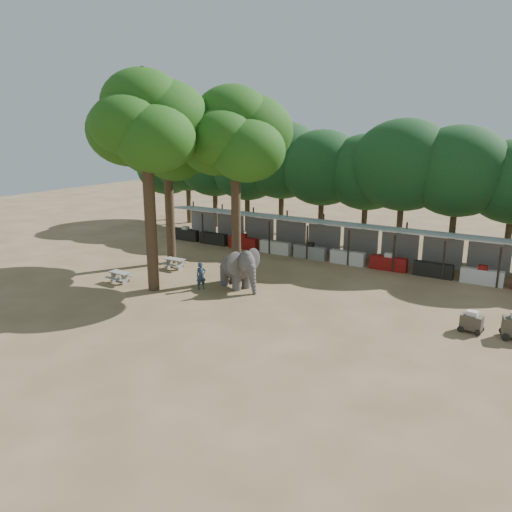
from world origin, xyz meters
The scene contains 11 objects.
ground centered at (0.00, 0.00, 0.00)m, with size 100.00×100.00×0.00m, color brown.
vendor_stalls centered at (0.00, 13.84, 1.18)m, with size 28.00×2.99×2.80m.
yard_tree_left centered at (-9.13, 7.19, 8.20)m, with size 7.10×6.90×11.02m.
yard_tree_center centered at (-6.13, 2.19, 9.21)m, with size 7.10×6.90×12.04m.
yard_tree_back centered at (-3.13, 6.19, 8.54)m, with size 7.10×6.90×11.36m.
backdrop_trees centered at (0.00, 19.00, 5.51)m, with size 46.46×5.95×8.33m.
elephant centered at (-2.04, 4.81, 1.18)m, with size 3.16×2.39×2.35m.
handler centered at (-3.73, 3.46, 0.79)m, with size 0.57×0.38×1.59m, color #26384C.
picnic_table_near centered at (-8.59, 1.90, 0.44)m, with size 1.40×1.27×0.67m.
picnic_table_far centered at (-7.80, 5.93, 0.44)m, with size 1.39×1.26×0.67m.
cart_back centered at (10.45, 5.03, 0.49)m, with size 1.08×0.76×1.00m.
Camera 1 is at (13.17, -18.04, 9.08)m, focal length 35.00 mm.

